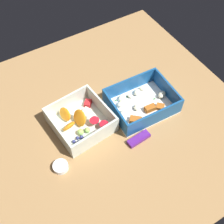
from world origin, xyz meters
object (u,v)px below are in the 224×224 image
at_px(pasta_container, 141,103).
at_px(candy_bar, 139,139).
at_px(fruit_bowl, 81,122).
at_px(paper_cup_liner, 61,167).

relative_size(pasta_container, candy_bar, 2.84).
relative_size(fruit_bowl, paper_cup_liner, 4.22).
bearing_deg(fruit_bowl, pasta_container, 170.18).
relative_size(pasta_container, fruit_bowl, 1.14).
bearing_deg(fruit_bowl, candy_bar, 132.58).
distance_m(pasta_container, candy_bar, 0.12).
bearing_deg(paper_cup_liner, candy_bar, 171.32).
distance_m(fruit_bowl, paper_cup_liner, 0.15).
xyz_separation_m(pasta_container, paper_cup_liner, (0.30, 0.06, -0.01)).
relative_size(candy_bar, paper_cup_liner, 1.69).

